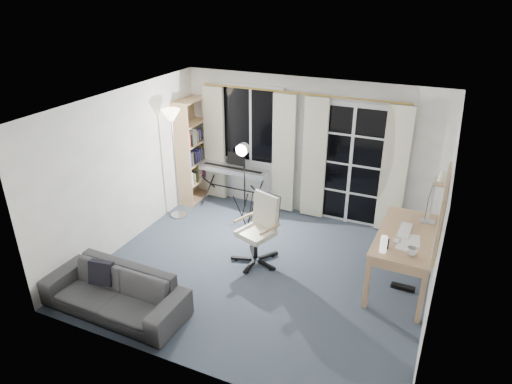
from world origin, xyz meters
TOP-DOWN VIEW (x-y plane):
  - floor at (0.00, 0.00)m, footprint 4.50×4.00m
  - window at (-1.05, 1.97)m, footprint 1.20×0.08m
  - french_door at (0.75, 1.97)m, footprint 1.32×0.09m
  - curtains at (-0.14, 1.88)m, footprint 3.60×0.07m
  - bookshelf at (-2.12, 1.73)m, footprint 0.32×0.90m
  - torchiere_lamp at (-2.00, 0.93)m, footprint 0.31×0.31m
  - keyboard_piano at (-1.28, 1.70)m, footprint 1.29×0.64m
  - studio_light at (-0.79, 1.09)m, footprint 0.26×0.30m
  - office_chair at (-0.11, 0.27)m, footprint 0.72×0.73m
  - desk at (1.88, 0.48)m, footprint 0.78×1.50m
  - monitor at (2.08, 0.93)m, footprint 0.19×0.57m
  - desk_clutter at (1.81, 0.24)m, footprint 0.48×0.90m
  - mug at (1.98, -0.02)m, footprint 0.13×0.11m
  - wall_mirror at (2.22, -0.35)m, footprint 0.04×0.94m
  - framed_print at (2.23, 0.55)m, footprint 0.03×0.42m
  - wall_shelf at (2.16, 1.05)m, footprint 0.16×0.30m
  - sofa at (-1.32, -1.55)m, footprint 1.86×0.58m

SIDE VIEW (x-z plane):
  - floor at x=0.00m, z-range -0.02..0.00m
  - sofa at x=-1.32m, z-range 0.00..0.73m
  - office_chair at x=-0.11m, z-range 0.09..1.13m
  - desk_clutter at x=1.81m, z-range 0.12..1.12m
  - desk at x=1.88m, z-range 0.30..1.09m
  - keyboard_piano at x=-1.28m, z-range 0.24..1.17m
  - mug at x=1.98m, z-range 0.79..0.92m
  - bookshelf at x=-2.12m, z-range -0.05..1.88m
  - french_door at x=0.75m, z-range -0.03..2.08m
  - monitor at x=2.08m, z-range 0.84..1.34m
  - curtains at x=-0.14m, z-range 0.03..2.16m
  - studio_light at x=-0.79m, z-range 0.45..1.96m
  - wall_shelf at x=2.16m, z-range 1.32..1.50m
  - window at x=-1.05m, z-range 0.80..2.20m
  - torchiere_lamp at x=-2.00m, z-range 0.59..2.51m
  - wall_mirror at x=2.22m, z-range 1.18..1.92m
  - framed_print at x=2.23m, z-range 1.44..1.76m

